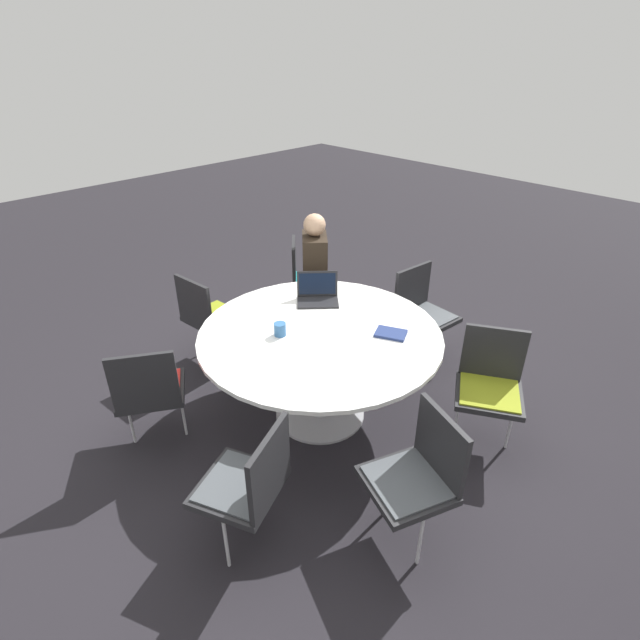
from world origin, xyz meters
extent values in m
plane|color=black|center=(0.00, 0.00, 0.00)|extent=(16.00, 16.00, 0.00)
cylinder|color=#B7B7BC|center=(0.00, 0.00, 0.01)|extent=(0.68, 0.68, 0.02)
cylinder|color=#B7B7BC|center=(0.00, 0.00, 0.37)|extent=(0.14, 0.14, 0.69)
cylinder|color=white|center=(0.00, 0.00, 0.73)|extent=(1.72, 1.72, 0.03)
cube|color=#262628|center=(-1.01, -1.10, 0.43)|extent=(0.61, 0.61, 0.04)
cube|color=teal|center=(-1.01, -1.10, 0.46)|extent=(0.53, 0.54, 0.01)
cube|color=#262628|center=(-0.86, -1.23, 0.65)|extent=(0.30, 0.33, 0.40)
cylinder|color=silver|center=(-1.13, -1.23, 0.21)|extent=(0.02, 0.02, 0.41)
cylinder|color=silver|center=(-0.89, -0.96, 0.21)|extent=(0.02, 0.02, 0.41)
cube|color=#262628|center=(0.11, -1.19, 0.43)|extent=(0.46, 0.48, 0.04)
cube|color=olive|center=(0.11, -1.19, 0.46)|extent=(0.40, 0.42, 0.01)
cube|color=#262628|center=(0.30, -1.17, 0.65)|extent=(0.07, 0.42, 0.40)
cylinder|color=silver|center=(0.12, -1.37, 0.21)|extent=(0.02, 0.02, 0.41)
cylinder|color=silver|center=(0.09, -1.01, 0.21)|extent=(0.02, 0.02, 0.41)
cube|color=#262628|center=(1.01, -0.63, 0.43)|extent=(0.60, 0.59, 0.04)
cube|color=red|center=(1.01, -0.63, 0.46)|extent=(0.52, 0.52, 0.01)
cube|color=#262628|center=(1.11, -0.46, 0.65)|extent=(0.37, 0.25, 0.40)
cylinder|color=silver|center=(1.16, -0.72, 0.21)|extent=(0.02, 0.02, 0.41)
cylinder|color=silver|center=(0.86, -0.53, 0.21)|extent=(0.02, 0.02, 0.41)
cube|color=#262628|center=(1.09, 0.48, 0.43)|extent=(0.57, 0.56, 0.04)
cube|color=#4C5156|center=(1.09, 0.48, 0.46)|extent=(0.50, 0.49, 0.01)
cube|color=#262628|center=(1.01, 0.66, 0.65)|extent=(0.39, 0.20, 0.40)
cylinder|color=silver|center=(1.26, 0.55, 0.21)|extent=(0.02, 0.02, 0.41)
cylinder|color=silver|center=(0.93, 0.41, 0.21)|extent=(0.02, 0.02, 0.41)
cube|color=#262628|center=(0.44, 1.11, 0.43)|extent=(0.55, 0.56, 0.04)
cube|color=#4C5156|center=(0.44, 1.11, 0.46)|extent=(0.49, 0.50, 0.01)
cube|color=#262628|center=(0.26, 1.18, 0.65)|extent=(0.18, 0.40, 0.40)
cylinder|color=silver|center=(0.50, 1.27, 0.21)|extent=(0.02, 0.02, 0.41)
cylinder|color=silver|center=(0.37, 0.94, 0.21)|extent=(0.02, 0.02, 0.41)
cube|color=#262628|center=(-0.59, 1.03, 0.43)|extent=(0.58, 0.59, 0.04)
cube|color=olive|center=(-0.59, 1.03, 0.46)|extent=(0.51, 0.52, 0.01)
cube|color=#262628|center=(-0.76, 0.93, 0.65)|extent=(0.23, 0.38, 0.40)
cylinder|color=silver|center=(-0.68, 1.19, 0.21)|extent=(0.02, 0.02, 0.41)
cylinder|color=silver|center=(-0.50, 0.87, 0.21)|extent=(0.02, 0.02, 0.41)
cube|color=#262628|center=(-1.18, 0.12, 0.43)|extent=(0.48, 0.46, 0.04)
cube|color=#4C5156|center=(-1.18, 0.12, 0.46)|extent=(0.42, 0.41, 0.01)
cube|color=#262628|center=(-1.20, -0.07, 0.65)|extent=(0.42, 0.07, 0.40)
cylinder|color=silver|center=(-1.36, 0.14, 0.21)|extent=(0.02, 0.02, 0.41)
cylinder|color=silver|center=(-1.00, 0.10, 0.21)|extent=(0.02, 0.02, 0.41)
cylinder|color=#2D2319|center=(-0.98, -0.92, 0.23)|extent=(0.10, 0.10, 0.45)
cylinder|color=#2D2319|center=(-0.86, -0.79, 0.23)|extent=(0.10, 0.10, 0.45)
cube|color=#2D2319|center=(-0.85, -0.92, 0.73)|extent=(0.41, 0.41, 0.55)
sphere|color=tan|center=(-0.85, -0.92, 1.10)|extent=(0.20, 0.20, 0.20)
cube|color=#232326|center=(-0.31, -0.33, 0.75)|extent=(0.38, 0.37, 0.02)
cube|color=#232326|center=(-0.38, -0.41, 0.86)|extent=(0.27, 0.25, 0.20)
cube|color=black|center=(-0.37, -0.41, 0.86)|extent=(0.24, 0.22, 0.17)
cube|color=navy|center=(-0.33, 0.37, 0.75)|extent=(0.22, 0.25, 0.02)
cylinder|color=#33669E|center=(0.22, -0.17, 0.79)|extent=(0.08, 0.08, 0.09)
camera|label=1|loc=(2.12, 2.13, 2.55)|focal=28.00mm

